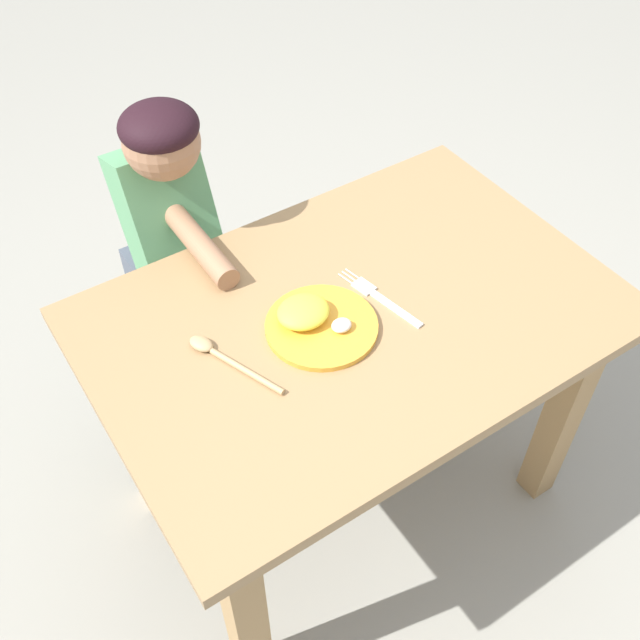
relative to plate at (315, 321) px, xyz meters
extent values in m
plane|color=gray|center=(0.09, -0.01, -0.72)|extent=(8.00, 8.00, 0.00)
cube|color=#98754C|center=(0.09, -0.01, -0.03)|extent=(1.07, 0.73, 0.03)
cube|color=#A17C4D|center=(-0.35, -0.28, -0.38)|extent=(0.07, 0.07, 0.67)
cube|color=#A17C4D|center=(0.53, -0.28, -0.38)|extent=(0.07, 0.07, 0.67)
cube|color=#A17C4D|center=(-0.35, 0.26, -0.38)|extent=(0.07, 0.07, 0.67)
cube|color=#A17C4D|center=(0.53, 0.26, -0.38)|extent=(0.07, 0.07, 0.67)
cylinder|color=gold|center=(0.01, -0.01, -0.01)|extent=(0.23, 0.23, 0.01)
ellipsoid|color=yellow|center=(-0.01, 0.02, 0.02)|extent=(0.11, 0.10, 0.04)
ellipsoid|color=red|center=(-0.01, 0.05, 0.01)|extent=(0.03, 0.03, 0.03)
ellipsoid|color=red|center=(-0.03, 0.03, 0.01)|extent=(0.03, 0.03, 0.02)
ellipsoid|color=white|center=(0.03, -0.04, 0.01)|extent=(0.04, 0.04, 0.02)
cube|color=silver|center=(0.16, -0.05, -0.01)|extent=(0.04, 0.14, 0.01)
cube|color=silver|center=(0.15, 0.04, -0.01)|extent=(0.04, 0.05, 0.01)
cylinder|color=silver|center=(0.15, 0.08, -0.01)|extent=(0.01, 0.04, 0.00)
cylinder|color=silver|center=(0.14, 0.08, -0.01)|extent=(0.01, 0.04, 0.00)
cylinder|color=silver|center=(0.13, 0.08, -0.01)|extent=(0.01, 0.04, 0.00)
cylinder|color=tan|center=(-0.17, -0.03, -0.01)|extent=(0.07, 0.17, 0.01)
ellipsoid|color=tan|center=(-0.21, 0.08, -0.01)|extent=(0.05, 0.06, 0.02)
cube|color=#4C5563|center=(-0.09, 0.55, -0.45)|extent=(0.20, 0.14, 0.54)
cube|color=#599966|center=(-0.09, 0.50, -0.02)|extent=(0.19, 0.23, 0.35)
sphere|color=#9E7051|center=(-0.09, 0.45, 0.20)|extent=(0.17, 0.17, 0.17)
ellipsoid|color=black|center=(-0.09, 0.45, 0.24)|extent=(0.17, 0.17, 0.09)
cylinder|color=#9E7051|center=(-0.09, 0.32, 0.01)|extent=(0.05, 0.26, 0.05)
camera|label=1|loc=(-0.55, -0.85, 1.09)|focal=41.88mm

